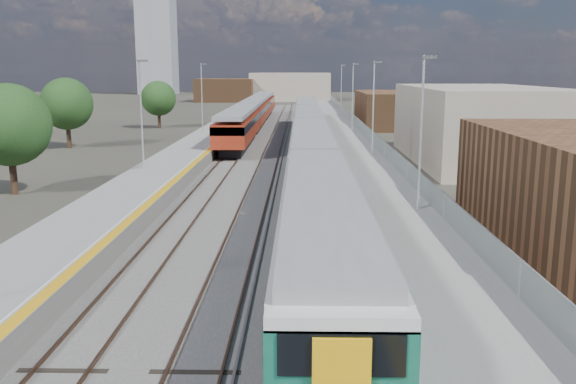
{
  "coord_description": "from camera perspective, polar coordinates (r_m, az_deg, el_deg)",
  "views": [
    {
      "loc": [
        0.75,
        -7.73,
        7.84
      ],
      "look_at": [
        0.16,
        20.26,
        2.2
      ],
      "focal_mm": 38.0,
      "sensor_mm": 36.0,
      "label": 1
    }
  ],
  "objects": [
    {
      "name": "tree_d",
      "position": [
        79.63,
        16.84,
        7.85
      ],
      "size": [
        4.21,
        4.21,
        5.71
      ],
      "color": "#382619",
      "rests_on": "ground"
    },
    {
      "name": "tracks",
      "position": [
        62.44,
        -1.01,
        4.28
      ],
      "size": [
        8.96,
        160.0,
        0.17
      ],
      "color": "#4C3323",
      "rests_on": "ground"
    },
    {
      "name": "ballast_bed",
      "position": [
        60.81,
        -1.63,
        4.01
      ],
      "size": [
        10.5,
        155.0,
        0.06
      ],
      "primitive_type": "cube",
      "color": "#565451",
      "rests_on": "ground"
    },
    {
      "name": "platform_left",
      "position": [
        61.45,
        -8.0,
        4.44
      ],
      "size": [
        4.3,
        155.0,
        8.52
      ],
      "color": "slate",
      "rests_on": "ground"
    },
    {
      "name": "tree_b",
      "position": [
        65.58,
        -20.02,
        7.75
      ],
      "size": [
        5.21,
        5.21,
        7.06
      ],
      "color": "#382619",
      "rests_on": "ground"
    },
    {
      "name": "red_train",
      "position": [
        82.21,
        -3.18,
        7.47
      ],
      "size": [
        3.0,
        60.72,
        3.78
      ],
      "color": "black",
      "rests_on": "ground"
    },
    {
      "name": "tree_a",
      "position": [
        42.18,
        -24.66,
        5.72
      ],
      "size": [
        5.19,
        5.19,
        7.04
      ],
      "color": "#382619",
      "rests_on": "ground"
    },
    {
      "name": "green_train",
      "position": [
        51.13,
        2.05,
        5.12
      ],
      "size": [
        2.92,
        81.25,
        3.21
      ],
      "color": "black",
      "rests_on": "ground"
    },
    {
      "name": "tree_c",
      "position": [
        85.01,
        -12.03,
        8.56
      ],
      "size": [
        4.68,
        4.68,
        6.35
      ],
      "color": "#382619",
      "rests_on": "ground"
    },
    {
      "name": "platform_right",
      "position": [
        60.84,
        5.49,
        4.45
      ],
      "size": [
        4.7,
        155.0,
        8.52
      ],
      "color": "slate",
      "rests_on": "ground"
    },
    {
      "name": "buildings",
      "position": [
        147.57,
        -6.29,
        12.44
      ],
      "size": [
        72.0,
        185.5,
        40.0
      ],
      "color": "brown",
      "rests_on": "ground"
    },
    {
      "name": "ground",
      "position": [
        58.27,
        0.46,
        3.66
      ],
      "size": [
        320.0,
        320.0,
        0.0
      ],
      "primitive_type": "plane",
      "color": "#47443A",
      "rests_on": "ground"
    }
  ]
}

